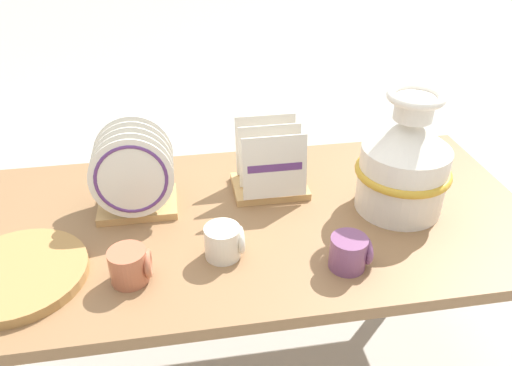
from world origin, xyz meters
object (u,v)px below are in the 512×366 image
object	(u,v)px
wicker_charger_stack	(18,274)
mug_plum_glaze	(350,252)
mug_terracotta_glaze	(131,266)
ceramic_vase	(404,162)
dish_rack_round_plates	(134,178)
dish_rack_square_plates	(270,172)
mug_cream_glaze	(224,242)

from	to	relation	value
wicker_charger_stack	mug_plum_glaze	distance (m)	0.80
mug_terracotta_glaze	ceramic_vase	bearing A→B (deg)	14.05
dish_rack_round_plates	dish_rack_square_plates	bearing A→B (deg)	6.17
wicker_charger_stack	dish_rack_square_plates	bearing A→B (deg)	23.80
mug_cream_glaze	mug_terracotta_glaze	bearing A→B (deg)	-166.91
dish_rack_square_plates	mug_terracotta_glaze	distance (m)	0.53
dish_rack_round_plates	mug_terracotta_glaze	bearing A→B (deg)	-90.65
dish_rack_square_plates	mug_plum_glaze	size ratio (longest dim) A/B	2.25
dish_rack_square_plates	wicker_charger_stack	bearing A→B (deg)	-156.20
mug_terracotta_glaze	mug_cream_glaze	bearing A→B (deg)	13.09
dish_rack_round_plates	mug_cream_glaze	bearing A→B (deg)	-47.63
wicker_charger_stack	mug_plum_glaze	bearing A→B (deg)	-6.10
dish_rack_round_plates	mug_terracotta_glaze	xyz separation A→B (m)	(-0.00, -0.30, -0.06)
dish_rack_round_plates	mug_terracotta_glaze	world-z (taller)	dish_rack_round_plates
ceramic_vase	mug_plum_glaze	bearing A→B (deg)	-134.55
wicker_charger_stack	mug_terracotta_glaze	distance (m)	0.28
mug_plum_glaze	mug_cream_glaze	bearing A→B (deg)	162.92
wicker_charger_stack	mug_terracotta_glaze	bearing A→B (deg)	-9.79
wicker_charger_stack	mug_plum_glaze	xyz separation A→B (m)	(0.80, -0.09, 0.03)
mug_plum_glaze	mug_terracotta_glaze	distance (m)	0.53
wicker_charger_stack	mug_cream_glaze	world-z (taller)	mug_cream_glaze
dish_rack_square_plates	wicker_charger_stack	xyz separation A→B (m)	(-0.67, -0.30, -0.05)
mug_terracotta_glaze	mug_cream_glaze	size ratio (longest dim) A/B	1.00
mug_cream_glaze	ceramic_vase	bearing A→B (deg)	14.46
mug_plum_glaze	ceramic_vase	bearing A→B (deg)	45.45
wicker_charger_stack	dish_rack_round_plates	bearing A→B (deg)	42.64
ceramic_vase	mug_plum_glaze	world-z (taller)	ceramic_vase
ceramic_vase	dish_rack_square_plates	world-z (taller)	ceramic_vase
mug_plum_glaze	mug_cream_glaze	world-z (taller)	same
ceramic_vase	mug_cream_glaze	xyz separation A→B (m)	(-0.52, -0.13, -0.11)
mug_plum_glaze	mug_terracotta_glaze	xyz separation A→B (m)	(-0.53, 0.04, 0.00)
dish_rack_square_plates	wicker_charger_stack	world-z (taller)	dish_rack_square_plates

